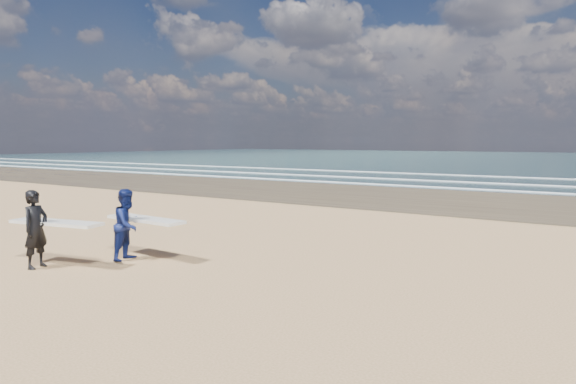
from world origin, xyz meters
The scene contains 2 objects.
surfer_near centered at (-0.60, -0.20, 0.86)m, with size 2.26×1.18×1.68m.
surfer_far centered at (0.42, 1.35, 0.83)m, with size 2.22×1.12×1.63m.
Camera 1 is at (9.80, -6.37, 2.73)m, focal length 32.00 mm.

